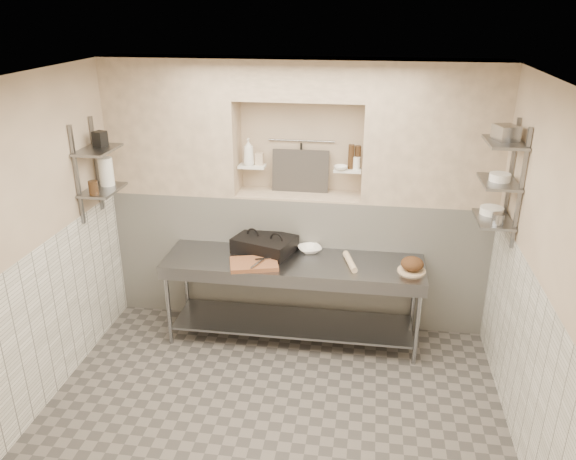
% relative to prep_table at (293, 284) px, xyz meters
% --- Properties ---
extents(floor, '(4.00, 3.90, 0.10)m').
position_rel_prep_table_xyz_m(floor, '(-0.02, -1.18, -0.69)').
color(floor, '#5D5853').
rests_on(floor, ground).
extents(ceiling, '(4.00, 3.90, 0.10)m').
position_rel_prep_table_xyz_m(ceiling, '(-0.02, -1.18, 2.21)').
color(ceiling, silver).
rests_on(ceiling, ground).
extents(wall_left, '(0.10, 3.90, 2.80)m').
position_rel_prep_table_xyz_m(wall_left, '(-2.07, -1.18, 0.76)').
color(wall_left, beige).
rests_on(wall_left, ground).
extents(wall_right, '(0.10, 3.90, 2.80)m').
position_rel_prep_table_xyz_m(wall_right, '(2.03, -1.18, 0.76)').
color(wall_right, beige).
rests_on(wall_right, ground).
extents(wall_back, '(4.00, 0.10, 2.80)m').
position_rel_prep_table_xyz_m(wall_back, '(-0.02, 0.82, 0.76)').
color(wall_back, beige).
rests_on(wall_back, ground).
extents(backwall_lower, '(4.00, 0.40, 1.40)m').
position_rel_prep_table_xyz_m(backwall_lower, '(-0.02, 0.57, 0.06)').
color(backwall_lower, white).
rests_on(backwall_lower, floor).
extents(alcove_sill, '(1.30, 0.40, 0.02)m').
position_rel_prep_table_xyz_m(alcove_sill, '(-0.02, 0.57, 0.77)').
color(alcove_sill, beige).
rests_on(alcove_sill, backwall_lower).
extents(backwall_pillar_left, '(1.35, 0.40, 1.40)m').
position_rel_prep_table_xyz_m(backwall_pillar_left, '(-1.34, 0.57, 1.46)').
color(backwall_pillar_left, beige).
rests_on(backwall_pillar_left, backwall_lower).
extents(backwall_pillar_right, '(1.35, 0.40, 1.40)m').
position_rel_prep_table_xyz_m(backwall_pillar_right, '(1.31, 0.57, 1.46)').
color(backwall_pillar_right, beige).
rests_on(backwall_pillar_right, backwall_lower).
extents(backwall_header, '(1.30, 0.40, 0.40)m').
position_rel_prep_table_xyz_m(backwall_header, '(-0.02, 0.57, 1.96)').
color(backwall_header, beige).
rests_on(backwall_header, backwall_lower).
extents(wainscot_left, '(0.02, 3.90, 1.40)m').
position_rel_prep_table_xyz_m(wainscot_left, '(-2.01, -1.18, 0.06)').
color(wainscot_left, white).
rests_on(wainscot_left, floor).
extents(wainscot_right, '(0.02, 3.90, 1.40)m').
position_rel_prep_table_xyz_m(wainscot_right, '(1.97, -1.18, 0.06)').
color(wainscot_right, white).
rests_on(wainscot_right, floor).
extents(alcove_shelf_left, '(0.28, 0.16, 0.02)m').
position_rel_prep_table_xyz_m(alcove_shelf_left, '(-0.52, 0.57, 1.06)').
color(alcove_shelf_left, white).
rests_on(alcove_shelf_left, backwall_lower).
extents(alcove_shelf_right, '(0.28, 0.16, 0.02)m').
position_rel_prep_table_xyz_m(alcove_shelf_right, '(0.48, 0.57, 1.06)').
color(alcove_shelf_right, white).
rests_on(alcove_shelf_right, backwall_lower).
extents(utensil_rail, '(0.70, 0.02, 0.02)m').
position_rel_prep_table_xyz_m(utensil_rail, '(-0.02, 0.74, 1.31)').
color(utensil_rail, gray).
rests_on(utensil_rail, wall_back).
extents(hanging_steel, '(0.02, 0.02, 0.30)m').
position_rel_prep_table_xyz_m(hanging_steel, '(-0.02, 0.72, 1.14)').
color(hanging_steel, black).
rests_on(hanging_steel, utensil_rail).
extents(splash_panel, '(0.60, 0.08, 0.45)m').
position_rel_prep_table_xyz_m(splash_panel, '(-0.02, 0.67, 1.00)').
color(splash_panel, '#383330').
rests_on(splash_panel, alcove_sill).
extents(shelf_rail_left_a, '(0.03, 0.03, 0.95)m').
position_rel_prep_table_xyz_m(shelf_rail_left_a, '(-1.99, 0.07, 1.16)').
color(shelf_rail_left_a, slate).
rests_on(shelf_rail_left_a, wall_left).
extents(shelf_rail_left_b, '(0.03, 0.03, 0.95)m').
position_rel_prep_table_xyz_m(shelf_rail_left_b, '(-1.99, -0.33, 1.16)').
color(shelf_rail_left_b, slate).
rests_on(shelf_rail_left_b, wall_left).
extents(wall_shelf_left_lower, '(0.30, 0.50, 0.02)m').
position_rel_prep_table_xyz_m(wall_shelf_left_lower, '(-1.86, -0.13, 0.96)').
color(wall_shelf_left_lower, slate).
rests_on(wall_shelf_left_lower, wall_left).
extents(wall_shelf_left_upper, '(0.30, 0.50, 0.03)m').
position_rel_prep_table_xyz_m(wall_shelf_left_upper, '(-1.86, -0.13, 1.36)').
color(wall_shelf_left_upper, slate).
rests_on(wall_shelf_left_upper, wall_left).
extents(shelf_rail_right_a, '(0.03, 0.03, 1.05)m').
position_rel_prep_table_xyz_m(shelf_rail_right_a, '(1.96, 0.07, 1.21)').
color(shelf_rail_right_a, slate).
rests_on(shelf_rail_right_a, wall_right).
extents(shelf_rail_right_b, '(0.03, 0.03, 1.05)m').
position_rel_prep_table_xyz_m(shelf_rail_right_b, '(1.96, -0.33, 1.21)').
color(shelf_rail_right_b, slate).
rests_on(shelf_rail_right_b, wall_right).
extents(wall_shelf_right_lower, '(0.30, 0.50, 0.02)m').
position_rel_prep_table_xyz_m(wall_shelf_right_lower, '(1.82, -0.13, 0.86)').
color(wall_shelf_right_lower, slate).
rests_on(wall_shelf_right_lower, wall_right).
extents(wall_shelf_right_mid, '(0.30, 0.50, 0.02)m').
position_rel_prep_table_xyz_m(wall_shelf_right_mid, '(1.82, -0.13, 1.21)').
color(wall_shelf_right_mid, slate).
rests_on(wall_shelf_right_mid, wall_right).
extents(wall_shelf_right_upper, '(0.30, 0.50, 0.03)m').
position_rel_prep_table_xyz_m(wall_shelf_right_upper, '(1.82, -0.13, 1.56)').
color(wall_shelf_right_upper, slate).
rests_on(wall_shelf_right_upper, wall_right).
extents(prep_table, '(2.60, 0.70, 0.90)m').
position_rel_prep_table_xyz_m(prep_table, '(0.00, 0.00, 0.00)').
color(prep_table, gray).
rests_on(prep_table, floor).
extents(panini_press, '(0.69, 0.59, 0.16)m').
position_rel_prep_table_xyz_m(panini_press, '(-0.32, 0.19, 0.34)').
color(panini_press, black).
rests_on(panini_press, prep_table).
extents(cutting_board, '(0.53, 0.44, 0.04)m').
position_rel_prep_table_xyz_m(cutting_board, '(-0.36, -0.16, 0.28)').
color(cutting_board, brown).
rests_on(cutting_board, prep_table).
extents(knife_blade, '(0.26, 0.13, 0.01)m').
position_rel_prep_table_xyz_m(knife_blade, '(-0.24, -0.07, 0.31)').
color(knife_blade, gray).
rests_on(knife_blade, cutting_board).
extents(tongs, '(0.10, 0.22, 0.02)m').
position_rel_prep_table_xyz_m(tongs, '(-0.32, -0.21, 0.31)').
color(tongs, gray).
rests_on(tongs, cutting_board).
extents(mixing_bowl, '(0.31, 0.31, 0.06)m').
position_rel_prep_table_xyz_m(mixing_bowl, '(0.14, 0.25, 0.29)').
color(mixing_bowl, white).
rests_on(mixing_bowl, prep_table).
extents(rolling_pin, '(0.16, 0.40, 0.06)m').
position_rel_prep_table_xyz_m(rolling_pin, '(0.57, 0.01, 0.29)').
color(rolling_pin, beige).
rests_on(rolling_pin, prep_table).
extents(bread_board, '(0.27, 0.27, 0.02)m').
position_rel_prep_table_xyz_m(bread_board, '(1.16, -0.06, 0.27)').
color(bread_board, beige).
rests_on(bread_board, prep_table).
extents(bread_loaf, '(0.22, 0.22, 0.13)m').
position_rel_prep_table_xyz_m(bread_loaf, '(1.16, -0.06, 0.34)').
color(bread_loaf, '#4C2D19').
rests_on(bread_loaf, bread_board).
extents(bottle_soap, '(0.12, 0.12, 0.29)m').
position_rel_prep_table_xyz_m(bottle_soap, '(-0.54, 0.55, 1.21)').
color(bottle_soap, white).
rests_on(bottle_soap, alcove_shelf_left).
extents(jar_alcove, '(0.08, 0.08, 0.12)m').
position_rel_prep_table_xyz_m(jar_alcove, '(-0.44, 0.60, 1.13)').
color(jar_alcove, beige).
rests_on(jar_alcove, alcove_shelf_left).
extents(bowl_alcove, '(0.14, 0.14, 0.04)m').
position_rel_prep_table_xyz_m(bowl_alcove, '(0.41, 0.52, 1.09)').
color(bowl_alcove, white).
rests_on(bowl_alcove, alcove_shelf_right).
extents(condiment_a, '(0.06, 0.06, 0.24)m').
position_rel_prep_table_xyz_m(condiment_a, '(0.58, 0.61, 1.19)').
color(condiment_a, '#362212').
rests_on(condiment_a, alcove_shelf_right).
extents(condiment_b, '(0.06, 0.06, 0.25)m').
position_rel_prep_table_xyz_m(condiment_b, '(0.51, 0.58, 1.20)').
color(condiment_b, '#362212').
rests_on(condiment_b, alcove_shelf_right).
extents(condiment_c, '(0.07, 0.07, 0.13)m').
position_rel_prep_table_xyz_m(condiment_c, '(0.57, 0.58, 1.13)').
color(condiment_c, white).
rests_on(condiment_c, alcove_shelf_right).
extents(jug_left, '(0.14, 0.14, 0.28)m').
position_rel_prep_table_xyz_m(jug_left, '(-1.86, -0.02, 1.11)').
color(jug_left, white).
rests_on(jug_left, wall_shelf_left_lower).
extents(jar_left, '(0.09, 0.09, 0.13)m').
position_rel_prep_table_xyz_m(jar_left, '(-1.86, -0.31, 1.04)').
color(jar_left, '#362212').
rests_on(jar_left, wall_shelf_left_lower).
extents(box_left_upper, '(0.13, 0.13, 0.15)m').
position_rel_prep_table_xyz_m(box_left_upper, '(-1.86, -0.06, 1.44)').
color(box_left_upper, black).
rests_on(box_left_upper, wall_shelf_left_upper).
extents(bowl_right, '(0.21, 0.21, 0.06)m').
position_rel_prep_table_xyz_m(bowl_right, '(1.82, -0.02, 0.90)').
color(bowl_right, white).
rests_on(bowl_right, wall_shelf_right_lower).
extents(canister_right, '(0.10, 0.10, 0.10)m').
position_rel_prep_table_xyz_m(canister_right, '(1.82, -0.29, 0.92)').
color(canister_right, gray).
rests_on(canister_right, wall_shelf_right_lower).
extents(bowl_right_mid, '(0.18, 0.18, 0.07)m').
position_rel_prep_table_xyz_m(bowl_right_mid, '(1.82, -0.14, 1.25)').
color(bowl_right_mid, white).
rests_on(bowl_right_mid, wall_shelf_right_mid).
extents(basket_right, '(0.22, 0.24, 0.13)m').
position_rel_prep_table_xyz_m(basket_right, '(1.82, -0.12, 1.63)').
color(basket_right, gray).
rests_on(basket_right, wall_shelf_right_upper).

